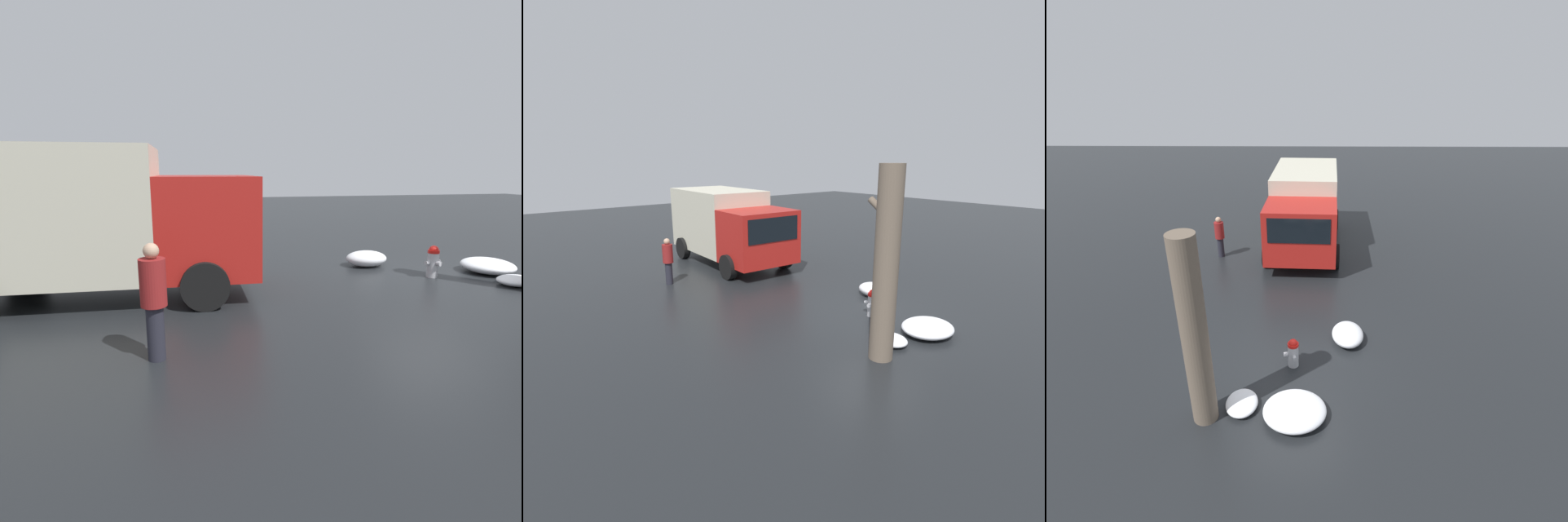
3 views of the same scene
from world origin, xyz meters
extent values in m
plane|color=black|center=(0.00, 0.00, 0.00)|extent=(60.00, 60.00, 0.00)
cylinder|color=#B7B7BC|center=(0.00, 0.00, 0.29)|extent=(0.26, 0.26, 0.59)
cylinder|color=red|center=(0.00, 0.00, 0.62)|extent=(0.27, 0.27, 0.07)
sphere|color=red|center=(0.00, 0.00, 0.66)|extent=(0.22, 0.22, 0.22)
cylinder|color=#B7B7BC|center=(-0.04, 0.17, 0.36)|extent=(0.13, 0.12, 0.11)
cylinder|color=#B7B7BC|center=(-0.17, -0.04, 0.36)|extent=(0.12, 0.11, 0.09)
cylinder|color=#B7B7BC|center=(0.17, 0.04, 0.36)|extent=(0.12, 0.11, 0.09)
cylinder|color=#6B5B4C|center=(-1.64, 1.76, 2.07)|extent=(0.52, 0.52, 4.14)
cylinder|color=#6B5B4C|center=(-1.41, 1.76, 3.23)|extent=(0.59, 0.15, 0.48)
cube|color=red|center=(5.35, -0.05, 1.42)|extent=(2.03, 2.55, 1.94)
cube|color=black|center=(4.37, -0.01, 1.81)|extent=(0.12, 2.07, 0.86)
cube|color=beige|center=(8.34, -0.18, 1.70)|extent=(4.17, 2.65, 2.49)
cylinder|color=black|center=(5.39, -1.29, 0.45)|extent=(0.91, 0.32, 0.90)
cylinder|color=black|center=(5.50, 1.18, 0.45)|extent=(0.91, 0.32, 0.90)
cylinder|color=black|center=(9.30, -1.46, 0.45)|extent=(0.91, 0.32, 0.90)
cylinder|color=black|center=(9.41, 1.01, 0.45)|extent=(0.91, 0.32, 0.90)
cylinder|color=#23232D|center=(6.31, 3.05, 0.38)|extent=(0.24, 0.24, 0.76)
cylinder|color=maroon|center=(6.31, 3.05, 1.08)|extent=(0.35, 0.35, 0.63)
sphere|color=tan|center=(6.31, 3.05, 1.49)|extent=(0.21, 0.21, 0.21)
ellipsoid|color=white|center=(-1.64, -0.10, 0.18)|extent=(1.20, 1.33, 0.36)
ellipsoid|color=white|center=(1.01, -1.40, 0.21)|extent=(1.10, 0.83, 0.41)
ellipsoid|color=white|center=(-1.38, 1.05, 0.11)|extent=(0.83, 0.69, 0.23)
camera|label=1|loc=(6.04, 8.32, 2.50)|focal=28.00mm
camera|label=2|loc=(-6.54, 8.53, 4.25)|focal=28.00mm
camera|label=3|loc=(-7.90, -0.43, 6.66)|focal=28.00mm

